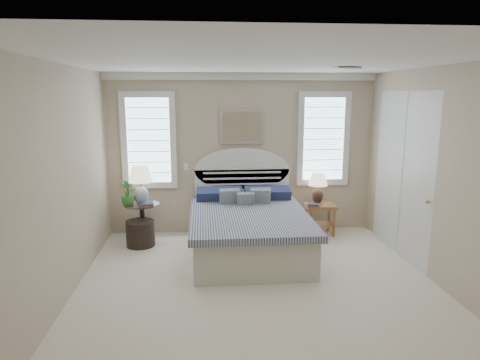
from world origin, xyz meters
name	(u,v)px	position (x,y,z in m)	size (l,w,h in m)	color
floor	(261,295)	(0.00, 0.00, 0.00)	(4.50, 5.00, 0.01)	beige
ceiling	(263,61)	(0.00, 0.00, 2.70)	(4.50, 5.00, 0.01)	white
wall_back	(242,154)	(0.00, 2.50, 1.35)	(4.50, 0.02, 2.70)	#C7B395
wall_left	(57,188)	(-2.25, 0.00, 1.35)	(0.02, 5.00, 2.70)	#C7B395
wall_right	(451,181)	(2.25, 0.00, 1.35)	(0.02, 5.00, 2.70)	#C7B395
crown_molding	(242,76)	(0.00, 2.46, 2.64)	(4.50, 0.08, 0.12)	white
hvac_vent	(347,68)	(1.20, 0.80, 2.68)	(0.30, 0.20, 0.02)	#B2B2B2
switch_plate	(186,167)	(-0.95, 2.48, 1.15)	(0.08, 0.01, 0.12)	white
window_left	(149,141)	(-1.55, 2.48, 1.60)	(0.90, 0.06, 1.60)	#C9EAFF
window_right	(323,139)	(1.40, 2.48, 1.60)	(0.90, 0.06, 1.60)	#C9EAFF
painting	(242,127)	(0.00, 2.46, 1.82)	(0.74, 0.04, 0.58)	silver
closet_door	(402,175)	(2.23, 1.20, 1.20)	(0.02, 1.80, 2.40)	silver
bed	(248,227)	(0.00, 1.46, 0.39)	(1.72, 2.28, 1.47)	#BAB8A3
side_table_left	(142,219)	(-1.65, 2.05, 0.39)	(0.56, 0.56, 0.63)	black
nightstand_right	(320,213)	(1.30, 2.15, 0.39)	(0.50, 0.40, 0.53)	olive
floor_pot	(140,233)	(-1.66, 1.85, 0.20)	(0.44, 0.44, 0.40)	black
lamp_left	(141,181)	(-1.65, 2.05, 1.01)	(0.47, 0.47, 0.63)	silver
lamp_right	(318,184)	(1.27, 2.25, 0.85)	(0.37, 0.37, 0.53)	black
potted_plant	(128,193)	(-1.85, 1.96, 0.83)	(0.23, 0.23, 0.40)	#2E742F
books_left	(147,205)	(-1.54, 1.88, 0.66)	(0.22, 0.18, 0.05)	maroon
books_right	(313,205)	(1.14, 2.01, 0.55)	(0.20, 0.15, 0.05)	maroon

